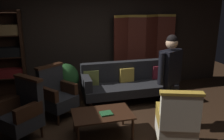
# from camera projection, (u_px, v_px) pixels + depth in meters

# --- Properties ---
(ground_plane) EXTENTS (10.00, 10.00, 0.00)m
(ground_plane) POSITION_uv_depth(u_px,v_px,m) (124.00, 135.00, 4.14)
(ground_plane) COLOR black
(back_wall) EXTENTS (7.20, 0.10, 2.80)m
(back_wall) POSITION_uv_depth(u_px,v_px,m) (95.00, 35.00, 6.03)
(back_wall) COLOR black
(back_wall) RESTS_ON ground_plane
(folding_screen) EXTENTS (1.71, 0.30, 1.90)m
(folding_screen) POSITION_uv_depth(u_px,v_px,m) (144.00, 50.00, 6.31)
(folding_screen) COLOR #5B2319
(folding_screen) RESTS_ON ground_plane
(bookshelf) EXTENTS (0.90, 0.32, 2.05)m
(bookshelf) POSITION_uv_depth(u_px,v_px,m) (3.00, 54.00, 5.35)
(bookshelf) COLOR black
(bookshelf) RESTS_ON ground_plane
(velvet_couch) EXTENTS (2.12, 0.78, 0.88)m
(velvet_couch) POSITION_uv_depth(u_px,v_px,m) (128.00, 81.00, 5.50)
(velvet_couch) COLOR black
(velvet_couch) RESTS_ON ground_plane
(coffee_table) EXTENTS (1.00, 0.64, 0.42)m
(coffee_table) POSITION_uv_depth(u_px,v_px,m) (102.00, 116.00, 4.03)
(coffee_table) COLOR black
(coffee_table) RESTS_ON ground_plane
(armchair_gilt_accent) EXTENTS (0.74, 0.73, 1.04)m
(armchair_gilt_accent) POSITION_uv_depth(u_px,v_px,m) (177.00, 122.00, 3.57)
(armchair_gilt_accent) COLOR #B78E33
(armchair_gilt_accent) RESTS_ON ground_plane
(armchair_wing_left) EXTENTS (0.81, 0.82, 1.04)m
(armchair_wing_left) POSITION_uv_depth(u_px,v_px,m) (23.00, 111.00, 3.94)
(armchair_wing_left) COLOR black
(armchair_wing_left) RESTS_ON ground_plane
(armchair_wing_right) EXTENTS (0.81, 0.81, 1.04)m
(armchair_wing_right) POSITION_uv_depth(u_px,v_px,m) (56.00, 94.00, 4.68)
(armchair_wing_right) COLOR black
(armchair_wing_right) RESTS_ON ground_plane
(standing_figure) EXTENTS (0.53, 0.37, 1.70)m
(standing_figure) POSITION_uv_depth(u_px,v_px,m) (170.00, 74.00, 4.13)
(standing_figure) COLOR black
(standing_figure) RESTS_ON ground_plane
(potted_plant) EXTENTS (0.60, 0.60, 0.90)m
(potted_plant) POSITION_uv_depth(u_px,v_px,m) (66.00, 80.00, 5.40)
(potted_plant) COLOR brown
(potted_plant) RESTS_ON ground_plane
(book_green_cloth) EXTENTS (0.21, 0.19, 0.02)m
(book_green_cloth) POSITION_uv_depth(u_px,v_px,m) (106.00, 113.00, 3.98)
(book_green_cloth) COLOR #1E4C28
(book_green_cloth) RESTS_ON coffee_table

